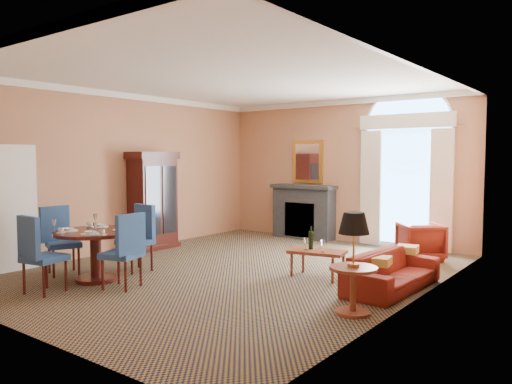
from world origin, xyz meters
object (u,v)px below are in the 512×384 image
Objects in this scene: armoire at (153,202)px; dining_table at (96,244)px; sofa at (392,271)px; armchair at (420,241)px; side_table at (354,250)px; coffee_table at (317,252)px.

armoire is 1.62× the size of dining_table.
armchair reaches higher than sofa.
armoire is 5.32m from sofa.
sofa is 1.52× the size of side_table.
dining_table is (1.43, -2.40, -0.39)m from armoire.
armchair is (-0.40, 2.35, 0.07)m from sofa.
dining_table is at bearing 123.35° from sofa.
armoire reaches higher than armchair.
dining_table is at bearing -59.31° from armoire.
sofa is at bearing 92.10° from side_table.
side_table is at bearing -57.92° from coffee_table.
side_table is (1.28, -1.33, 0.37)m from coffee_table.
side_table reaches higher than dining_table.
armoire is at bearing -14.52° from armchair.
side_table is (0.45, -3.71, 0.44)m from armchair.
armoire is 1.09× the size of sofa.
armchair is at bearing 53.28° from dining_table.
armoire reaches higher than sofa.
side_table is (5.32, -1.50, -0.19)m from armoire.
armchair is 3.76m from side_table.
coffee_table is 0.78× the size of side_table.
sofa is 1.94× the size of coffee_table.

